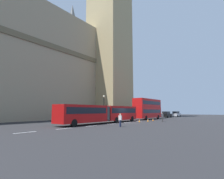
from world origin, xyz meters
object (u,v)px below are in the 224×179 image
object	(u,v)px
traffic_cone_east	(153,120)
clock_tower	(110,1)
double_decker_bus	(148,108)
traffic_cone_west	(139,121)
sedan_lead	(166,115)
traffic_cone_middle	(148,120)
sedan_trailing	(176,114)
pedestrian_near_cones	(120,120)
street_lamp	(104,106)
pedestrian_by_kerb	(162,117)
articulated_bus	(103,113)

from	to	relation	value
traffic_cone_east	clock_tower	bearing A→B (deg)	63.98
double_decker_bus	traffic_cone_west	bearing A→B (deg)	-162.18
double_decker_bus	traffic_cone_east	bearing A→B (deg)	-146.57
double_decker_bus	sedan_lead	size ratio (longest dim) A/B	2.48
traffic_cone_middle	traffic_cone_east	world-z (taller)	same
clock_tower	sedan_trailing	size ratio (longest dim) A/B	16.42
sedan_lead	pedestrian_near_cones	world-z (taller)	sedan_lead
traffic_cone_middle	traffic_cone_west	bearing A→B (deg)	167.76
traffic_cone_west	traffic_cone_middle	bearing A→B (deg)	-12.24
sedan_trailing	traffic_cone_west	size ratio (longest dim) A/B	7.59
sedan_trailing	street_lamp	bearing A→B (deg)	172.04
clock_tower	traffic_cone_middle	world-z (taller)	clock_tower
sedan_lead	clock_tower	bearing A→B (deg)	125.90
sedan_lead	pedestrian_by_kerb	xyz separation A→B (m)	(-19.55, -6.20, -0.00)
double_decker_bus	sedan_trailing	distance (m)	21.96
sedan_trailing	traffic_cone_middle	size ratio (longest dim) A/B	7.59
traffic_cone_east	street_lamp	size ratio (longest dim) A/B	0.11
double_decker_bus	pedestrian_near_cones	world-z (taller)	double_decker_bus
traffic_cone_east	pedestrian_near_cones	distance (m)	14.85
sedan_trailing	traffic_cone_east	world-z (taller)	sedan_trailing
traffic_cone_west	pedestrian_by_kerb	world-z (taller)	pedestrian_by_kerb
traffic_cone_west	traffic_cone_east	bearing A→B (deg)	-4.10
articulated_bus	traffic_cone_west	bearing A→B (deg)	-30.65
traffic_cone_west	pedestrian_near_cones	bearing A→B (deg)	-166.50
clock_tower	pedestrian_by_kerb	xyz separation A→B (m)	(-9.44, -20.16, -37.11)
traffic_cone_east	pedestrian_near_cones	size ratio (longest dim) A/B	0.34
sedan_lead	pedestrian_near_cones	size ratio (longest dim) A/B	2.60
articulated_bus	traffic_cone_west	size ratio (longest dim) A/B	31.09
clock_tower	traffic_cone_east	size ratio (longest dim) A/B	124.54
sedan_lead	traffic_cone_east	distance (m)	19.27
pedestrian_near_cones	traffic_cone_middle	bearing A→B (deg)	8.40
traffic_cone_middle	pedestrian_by_kerb	world-z (taller)	pedestrian_by_kerb
traffic_cone_middle	pedestrian_by_kerb	bearing A→B (deg)	-46.15
traffic_cone_middle	traffic_cone_east	size ratio (longest dim) A/B	1.00
sedan_trailing	pedestrian_by_kerb	size ratio (longest dim) A/B	2.60
sedan_lead	traffic_cone_middle	xyz separation A→B (m)	(-21.55, -4.12, -0.63)
pedestrian_by_kerb	street_lamp	bearing A→B (deg)	114.18
sedan_lead	sedan_trailing	distance (m)	8.99
clock_tower	street_lamp	distance (m)	38.92
sedan_lead	traffic_cone_west	xyz separation A→B (m)	(-23.98, -3.59, -0.63)
traffic_cone_west	sedan_trailing	bearing A→B (deg)	5.90
sedan_trailing	traffic_cone_east	distance (m)	28.10
pedestrian_by_kerb	clock_tower	bearing A→B (deg)	64.90
sedan_lead	traffic_cone_middle	world-z (taller)	sedan_lead
traffic_cone_east	pedestrian_by_kerb	size ratio (longest dim) A/B	0.34
double_decker_bus	street_lamp	size ratio (longest dim) A/B	2.07
sedan_lead	street_lamp	world-z (taller)	street_lamp
clock_tower	pedestrian_by_kerb	size ratio (longest dim) A/B	42.74
double_decker_bus	pedestrian_by_kerb	size ratio (longest dim) A/B	6.45
sedan_lead	sedan_trailing	bearing A→B (deg)	-1.15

